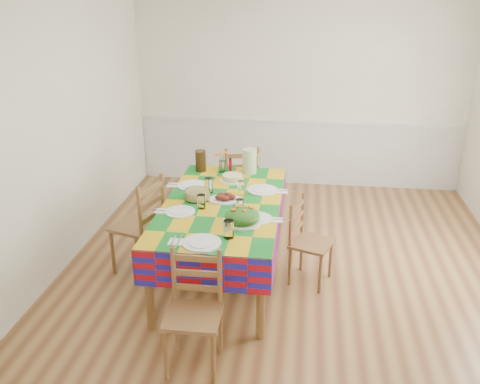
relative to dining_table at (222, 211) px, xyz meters
name	(u,v)px	position (x,y,z in m)	size (l,w,h in m)	color
room	(292,142)	(0.63, 0.16, 0.65)	(4.58, 5.08, 2.78)	brown
wainscot	(297,151)	(0.63, 2.65, -0.21)	(4.41, 0.06, 0.92)	silver
dining_table	(222,211)	(0.00, 0.00, 0.00)	(1.09, 2.02, 0.79)	brown
setting_near_head	(211,238)	(0.04, -0.79, 0.12)	(0.50, 0.34, 0.15)	white
setting_left_near	(187,208)	(-0.28, -0.24, 0.12)	(0.49, 0.29, 0.13)	white
setting_left_far	(198,185)	(-0.30, 0.31, 0.12)	(0.56, 0.33, 0.15)	white
setting_right_near	(251,214)	(0.31, -0.29, 0.12)	(0.50, 0.29, 0.13)	white
setting_right_far	(256,189)	(0.28, 0.28, 0.12)	(0.56, 0.32, 0.14)	white
meat_platter	(225,198)	(0.02, 0.04, 0.11)	(0.33, 0.24, 0.06)	white
salad_platter	(242,217)	(0.24, -0.41, 0.14)	(0.34, 0.34, 0.14)	white
pasta_bowl	(197,195)	(-0.25, 0.04, 0.13)	(0.24, 0.24, 0.09)	white
cake	(232,178)	(0.01, 0.56, 0.12)	(0.25, 0.25, 0.07)	white
serving_utensils	(239,207)	(0.17, -0.11, 0.09)	(0.16, 0.35, 0.01)	black
flower_vase	(222,163)	(-0.14, 0.83, 0.19)	(0.15, 0.12, 0.24)	white
hot_sauce	(230,164)	(-0.06, 0.87, 0.16)	(0.03, 0.03, 0.15)	#B40E18
green_pitcher	(250,161)	(0.16, 0.84, 0.22)	(0.15, 0.15, 0.26)	#B2CB8F
tea_pitcher	(201,161)	(-0.38, 0.82, 0.20)	(0.11, 0.11, 0.23)	#311F0A
name_card	(203,252)	(0.01, -0.98, 0.10)	(0.09, 0.03, 0.02)	white
chair_near	(194,312)	(0.00, -1.27, -0.25)	(0.41, 0.39, 0.91)	brown
chair_far	(241,184)	(0.01, 1.27, -0.22)	(0.51, 0.49, 0.96)	brown
chair_left	(141,226)	(-0.81, -0.01, -0.21)	(0.53, 0.55, 1.00)	brown
chair_right	(308,242)	(0.81, 0.01, -0.29)	(0.45, 0.47, 0.84)	brown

